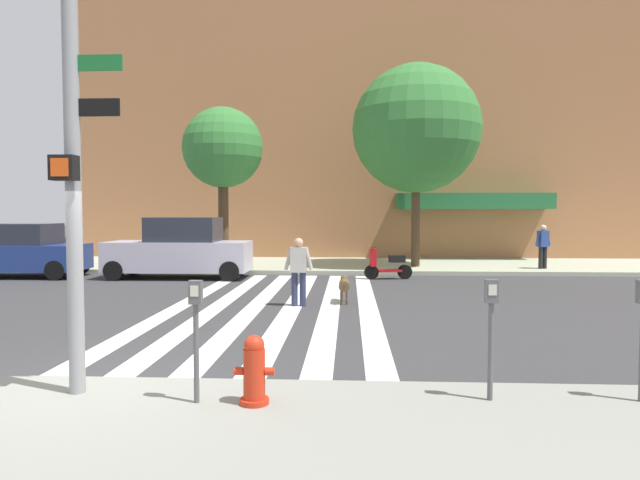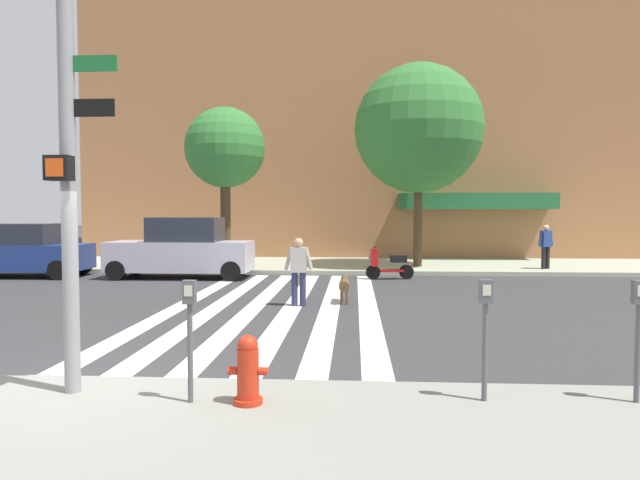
% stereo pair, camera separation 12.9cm
% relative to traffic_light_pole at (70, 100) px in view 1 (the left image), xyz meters
% --- Properties ---
extents(ground_plane, '(160.00, 160.00, 0.00)m').
position_rel_traffic_light_pole_xyz_m(ground_plane, '(-0.08, 7.23, -3.52)').
color(ground_plane, '#353538').
extents(sidewalk_far, '(80.00, 6.00, 0.15)m').
position_rel_traffic_light_pole_xyz_m(sidewalk_far, '(-0.08, 16.77, -3.45)').
color(sidewalk_far, '#A8AD94').
rests_on(sidewalk_far, ground_plane).
extents(crosswalk_stripes, '(4.95, 12.49, 0.01)m').
position_rel_traffic_light_pole_xyz_m(crosswalk_stripes, '(1.37, 7.23, -3.52)').
color(crosswalk_stripes, silver).
rests_on(crosswalk_stripes, ground_plane).
extents(traffic_light_pole, '(0.74, 0.46, 5.80)m').
position_rel_traffic_light_pole_xyz_m(traffic_light_pole, '(0.00, 0.00, 0.00)').
color(traffic_light_pole, gray).
rests_on(traffic_light_pole, sidewalk_near).
extents(fire_hydrant, '(0.44, 0.32, 0.76)m').
position_rel_traffic_light_pole_xyz_m(fire_hydrant, '(2.12, -0.22, -3.00)').
color(fire_hydrant, red).
rests_on(fire_hydrant, sidewalk_near).
extents(parking_meter_curbside, '(0.14, 0.11, 1.36)m').
position_rel_traffic_light_pole_xyz_m(parking_meter_curbside, '(4.75, 0.04, -2.49)').
color(parking_meter_curbside, '#515456').
rests_on(parking_meter_curbside, sidewalk_near).
extents(parking_meter_third_along, '(0.14, 0.11, 1.36)m').
position_rel_traffic_light_pole_xyz_m(parking_meter_third_along, '(1.48, -0.22, -2.49)').
color(parking_meter_third_along, '#515456').
rests_on(parking_meter_third_along, sidewalk_near).
extents(parked_car_near_curb, '(4.86, 2.05, 1.86)m').
position_rel_traffic_light_pole_xyz_m(parked_car_near_curb, '(-8.46, 12.57, -2.63)').
color(parked_car_near_curb, navy).
rests_on(parked_car_near_curb, ground_plane).
extents(parked_car_behind_first, '(4.82, 1.91, 2.08)m').
position_rel_traffic_light_pole_xyz_m(parked_car_behind_first, '(-2.61, 12.57, -2.55)').
color(parked_car_behind_first, '#B4AFC1').
rests_on(parked_car_behind_first, ground_plane).
extents(parked_scooter, '(1.63, 0.57, 1.11)m').
position_rel_traffic_light_pole_xyz_m(parked_scooter, '(4.48, 12.61, -3.04)').
color(parked_scooter, black).
rests_on(parked_scooter, ground_plane).
extents(street_tree_nearest, '(3.01, 3.01, 6.03)m').
position_rel_traffic_light_pole_xyz_m(street_tree_nearest, '(-1.57, 14.60, 1.11)').
color(street_tree_nearest, '#4C3823').
rests_on(street_tree_nearest, sidewalk_far).
extents(street_tree_middle, '(4.95, 4.95, 7.80)m').
position_rel_traffic_light_pole_xyz_m(street_tree_middle, '(5.75, 15.66, 1.94)').
color(street_tree_middle, '#4C3823').
rests_on(street_tree_middle, sidewalk_far).
extents(pedestrian_dog_walker, '(0.70, 0.24, 1.64)m').
position_rel_traffic_light_pole_xyz_m(pedestrian_dog_walker, '(1.96, 7.06, -2.59)').
color(pedestrian_dog_walker, '#282D4C').
rests_on(pedestrian_dog_walker, ground_plane).
extents(dog_on_leash, '(0.26, 1.14, 0.65)m').
position_rel_traffic_light_pole_xyz_m(dog_on_leash, '(3.04, 7.66, -3.08)').
color(dog_on_leash, brown).
rests_on(dog_on_leash, ground_plane).
extents(pedestrian_bystander, '(0.68, 0.37, 1.64)m').
position_rel_traffic_light_pole_xyz_m(pedestrian_bystander, '(10.39, 14.96, -2.44)').
color(pedestrian_bystander, black).
rests_on(pedestrian_bystander, sidewalk_far).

